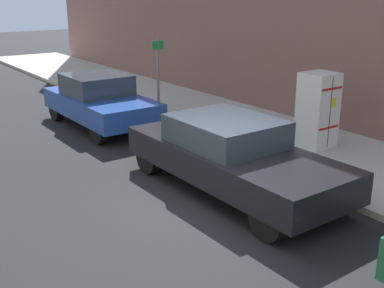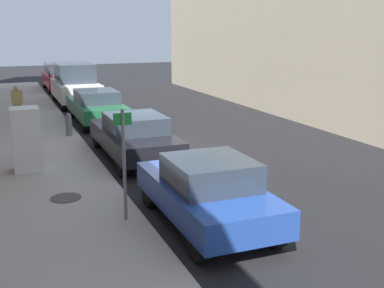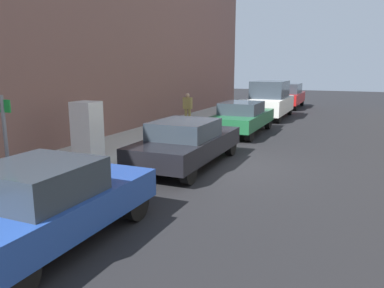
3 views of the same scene
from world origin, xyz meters
name	(u,v)px [view 3 (image 3 of 3)]	position (x,y,z in m)	size (l,w,h in m)	color
ground_plane	(220,165)	(0.00, 0.00, 0.00)	(80.00, 80.00, 0.00)	black
sidewalk_slab	(114,152)	(-3.84, 0.00, 0.06)	(3.62, 44.00, 0.13)	#B2ADA0
building_facade_near	(39,10)	(-6.74, 0.00, 4.87)	(2.16, 39.60, 9.73)	#7F564C
discarded_refrigerator	(87,129)	(-4.04, -1.11, 1.00)	(0.75, 0.72, 1.74)	white
manhole_cover	(42,181)	(-3.40, -3.74, 0.14)	(0.70, 0.70, 0.02)	#47443F
street_sign_post	(7,147)	(-2.42, -5.46, 1.41)	(0.36, 0.07, 2.27)	slate
fire_hydrant	(188,128)	(-2.39, 2.99, 0.55)	(0.22, 0.22, 0.82)	slate
pedestrian_walking_far	(188,107)	(-3.97, 6.48, 0.99)	(0.44, 0.22, 1.52)	#A8934C
parked_hatchback_blue	(47,203)	(-0.89, -6.08, 0.73)	(1.78, 4.00, 1.44)	#23479E
parked_sedan_dark	(187,142)	(-0.89, -0.48, 0.72)	(1.85, 4.67, 1.39)	black
parked_sedan_green	(242,117)	(-0.89, 5.53, 0.75)	(1.82, 4.73, 1.42)	#1E6038
parked_van_white	(270,100)	(-0.89, 11.24, 1.05)	(2.04, 4.95, 2.14)	silver
parked_suv_red	(287,95)	(-0.89, 17.46, 0.91)	(1.96, 4.76, 1.75)	red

